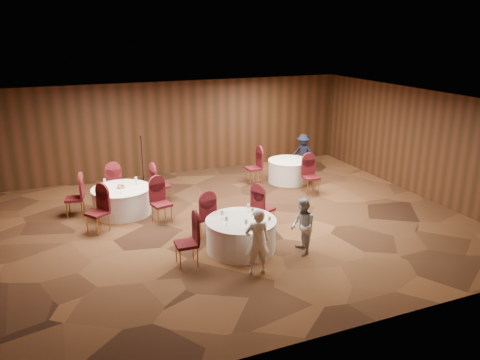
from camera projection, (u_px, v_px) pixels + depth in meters
name	position (u px, v px, depth m)	size (l,w,h in m)	color
ground	(236.00, 222.00, 12.38)	(12.00, 12.00, 0.00)	black
room_shell	(236.00, 151.00, 11.76)	(12.00, 12.00, 12.00)	silver
table_main	(241.00, 234.00, 10.77)	(1.63, 1.63, 0.74)	white
table_left	(122.00, 201.00, 12.88)	(1.61, 1.61, 0.74)	white
table_right	(289.00, 171.00, 15.56)	(1.38, 1.38, 0.74)	white
chairs_main	(220.00, 222.00, 11.17)	(3.01, 1.87, 1.00)	#420D19
chairs_left	(122.00, 196.00, 12.85)	(3.03, 2.86, 1.00)	#420D19
chairs_right	(281.00, 172.00, 14.95)	(1.80, 2.13, 1.00)	#420D19
tabletop_main	(248.00, 216.00, 10.59)	(1.13, 1.13, 0.22)	silver
tabletop_left	(121.00, 185.00, 12.74)	(0.91, 0.85, 0.22)	silver
tabletop_right	(298.00, 157.00, 15.22)	(0.08, 0.08, 0.22)	silver
mic_stand	(143.00, 172.00, 15.04)	(0.24, 0.24, 1.67)	black
woman_a	(257.00, 242.00, 9.61)	(0.53, 0.35, 1.45)	white
woman_b	(302.00, 226.00, 10.51)	(0.64, 0.50, 1.32)	#AEAEB3
man_c	(303.00, 153.00, 16.64)	(0.87, 0.50, 1.34)	black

